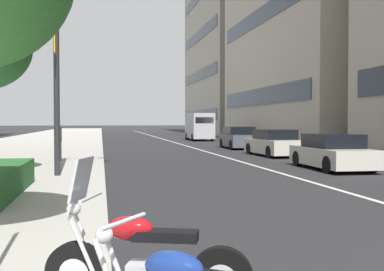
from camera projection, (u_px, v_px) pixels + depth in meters
name	position (u px, v px, depth m)	size (l,w,h in m)	color
sidewalk_right_plaza	(26.00, 148.00, 30.72)	(160.00, 9.73, 0.15)	#B2ADA3
lane_centre_stripe	(180.00, 144.00, 37.68)	(110.00, 0.16, 0.01)	silver
motorcycle_second_in_row	(143.00, 262.00, 4.67)	(0.85, 2.00, 1.47)	black
car_lead_in_lane	(332.00, 153.00, 17.96)	(4.25, 1.92, 1.34)	beige
car_far_down_avenue	(274.00, 143.00, 24.86)	(4.33, 1.99, 1.39)	beige
car_mid_block_traffic	(239.00, 138.00, 31.60)	(4.23, 1.96, 1.45)	#4C515B
delivery_van_ahead	(199.00, 126.00, 44.97)	(5.53, 2.15, 2.54)	#B7B7BC
street_lamp_with_banners	(65.00, 3.00, 14.54)	(1.26, 2.13, 9.10)	#232326
pedestrian_on_plaza	(58.00, 141.00, 19.62)	(0.44, 0.32, 1.65)	#2D2D33
office_tower_mid_left	(267.00, 20.00, 71.38)	(24.39, 20.71, 33.83)	#B7B2A3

